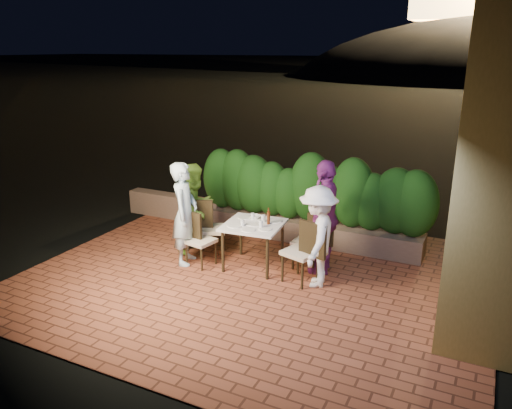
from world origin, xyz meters
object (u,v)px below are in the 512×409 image
Objects in this scene: dining_table at (253,245)px; parapet_lamp at (190,194)px; beer_bottle at (269,216)px; diner_green at (196,208)px; chair_left_front at (201,240)px; chair_right_back at (308,241)px; bowl at (256,217)px; chair_right_front at (301,251)px; chair_left_back at (212,228)px; diner_purple at (325,217)px; diner_blue at (185,214)px; diner_white at (318,237)px.

parapet_lamp is at bearing 146.01° from dining_table.
diner_green is (-1.43, 0.08, -0.09)m from beer_bottle.
chair_left_front is at bearing -129.24° from diner_green.
diner_green reaches higher than chair_right_back.
chair_right_front is (0.99, -0.45, -0.26)m from bowl.
beer_bottle is 0.27× the size of chair_left_back.
chair_left_back is (-1.09, 0.04, -0.39)m from beer_bottle.
diner_green reaches higher than dining_table.
chair_left_front is 2.07m from diner_purple.
diner_green is at bearing 7.09° from chair_right_front.
beer_bottle is at bearing 22.98° from dining_table.
beer_bottle reaches higher than chair_right_front.
diner_green reaches higher than chair_left_front.
bowl is at bearing -14.65° from chair_left_back.
diner_purple is 13.20× the size of parapet_lamp.
diner_blue is at bearing 24.13° from chair_right_back.
parapet_lamp is at bearing -16.10° from chair_right_back.
chair_left_back is 2.01m from diner_purple.
diner_blue is at bearing -161.63° from beer_bottle.
chair_right_back is 2.08m from diner_blue.
beer_bottle is (0.23, 0.10, 0.51)m from dining_table.
dining_table is 1.25m from diner_blue.
diner_purple reaches higher than chair_left_back.
chair_right_back is at bearing -96.02° from diner_purple.
diner_blue is 2.29m from diner_purple.
diner_blue is at bearing -140.33° from chair_left_back.
diner_purple is (1.17, 0.10, 0.15)m from bowl.
diner_white is at bearing -8.29° from dining_table.
diner_blue is 12.38× the size of parapet_lamp.
chair_right_back is (0.61, 0.24, -0.41)m from beer_bottle.
parapet_lamp is at bearing 138.33° from chair_left_front.
beer_bottle reaches higher than chair_left_back.
diner_blue reaches higher than chair_right_front.
chair_left_front is at bearing 21.84° from chair_right_front.
diner_green is 11.36× the size of parapet_lamp.
diner_blue reaches higher than diner_green.
beer_bottle is at bearing -5.78° from chair_right_front.
chair_left_back is 0.64× the size of diner_white.
parapet_lamp is (-3.04, 1.15, 0.09)m from chair_right_back.
dining_table is 0.96× the size of chair_right_back.
diner_green is at bearing 138.59° from chair_left_front.
chair_right_front is (1.77, -0.32, 0.01)m from chair_left_back.
beer_bottle is at bearing -84.21° from diner_purple.
chair_left_front is (-0.72, -0.60, -0.32)m from bowl.
chair_left_front is (-1.04, -0.43, -0.44)m from beer_bottle.
beer_bottle is 0.77m from chair_right_back.
chair_right_front is 2.16m from diner_green.
chair_left_front is at bearing 26.93° from chair_right_back.
beer_bottle is 0.30× the size of chair_left_front.
chair_right_front is 0.65× the size of diner_white.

